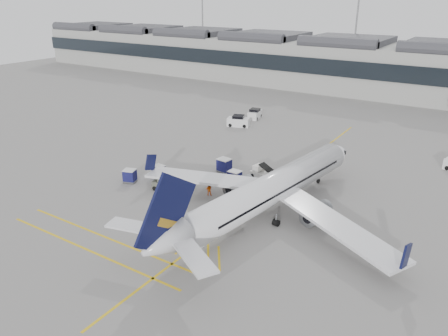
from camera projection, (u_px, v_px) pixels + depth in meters
The scene contains 17 objects.
ground at pixel (160, 196), 51.22m from camera, with size 220.00×220.00×0.00m, color gray.
terminal at pixel (355, 64), 104.90m from camera, with size 200.00×20.45×12.40m.
light_masts at pixel (369, 24), 113.57m from camera, with size 113.00×0.60×25.45m.
apron_markings at pixel (275, 186), 53.95m from camera, with size 0.25×60.00×0.01m, color gold.
airliner_main at pixel (269, 191), 46.13m from camera, with size 31.70×34.86×9.30m.
belt_loader at pixel (264, 174), 55.92m from camera, with size 4.88×2.23×1.94m.
baggage_cart_a at pixel (235, 177), 54.29m from camera, with size 1.67×1.42×1.66m.
baggage_cart_b at pixel (224, 165), 57.70m from camera, with size 1.97×1.70×1.86m.
baggage_cart_c at pixel (130, 175), 54.67m from camera, with size 1.91×1.74×1.66m.
baggage_cart_d at pixel (159, 171), 56.03m from camera, with size 1.69×1.45×1.63m.
ramp_agent_a at pixel (231, 181), 53.44m from camera, with size 0.57×0.37×1.56m, color #FF440D.
ramp_agent_b at pixel (209, 189), 51.16m from camera, with size 0.76×0.59×1.56m, color #F8600D.
pushback_tug at pixel (164, 184), 52.72m from camera, with size 2.98×2.26×1.48m.
safety_cone_nose at pixel (330, 165), 59.67m from camera, with size 0.33×0.33×0.46m, color #F24C0A.
safety_cone_engine at pixel (279, 192), 51.58m from camera, with size 0.41×0.41×0.57m, color #F24C0A.
service_van_left at pixel (238, 121), 77.61m from camera, with size 4.27×3.07×1.98m.
service_van_mid at pixel (255, 114), 82.44m from camera, with size 2.44×3.88×1.86m.
Camera 1 is at (31.50, -34.72, 22.20)m, focal length 35.00 mm.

